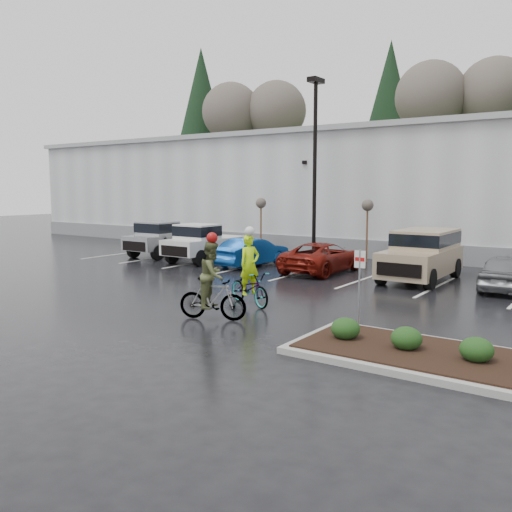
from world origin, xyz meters
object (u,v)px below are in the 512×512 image
Objects in this scene: pickup_white at (209,242)px; pickup_silver at (169,238)px; sapling_west at (261,206)px; cyclist_hivis at (250,281)px; fire_lane_sign at (359,280)px; lamppost at (315,150)px; car_grey at (506,272)px; sapling_mid at (368,209)px; car_red at (323,257)px; cyclist_olive at (213,289)px; suv_tan at (421,255)px; car_blue at (252,252)px.

pickup_silver is at bearing 172.53° from pickup_white.
sapling_west reaches higher than cyclist_hivis.
cyclist_hivis is at bearing 164.86° from fire_lane_sign.
car_grey is (9.79, -3.11, -5.00)m from lamppost.
sapling_west is at bearing 180.00° from sapling_mid.
sapling_mid is (6.50, 0.00, 0.00)m from sapling_west.
lamppost is 2.88× the size of sapling_mid.
sapling_west reaches higher than car_red.
cyclist_olive is (0.26, -2.20, 0.13)m from cyclist_hivis.
suv_tan is at bearing -43.75° from sapling_mid.
car_grey is (14.25, 0.02, -0.30)m from pickup_white.
pickup_silver is at bearing 179.42° from suv_tan.
pickup_silver is at bearing -135.07° from sapling_west.
sapling_mid is at bearing 21.80° from lamppost.
pickup_silver is 2.06× the size of cyclist_olive.
car_red is 1.92× the size of cyclist_olive.
lamppost reaches higher than cyclist_hivis.
sapling_mid reaches higher than car_red.
fire_lane_sign is at bearing -94.96° from cyclist_olive.
pickup_silver is at bearing -4.45° from car_grey.
car_red is at bearing -0.25° from pickup_white.
suv_tan reaches higher than car_blue.
pickup_silver is at bearing -160.70° from lamppost.
fire_lane_sign is (7.80, -11.80, -4.28)m from lamppost.
cyclist_olive is at bearing -105.48° from suv_tan.
fire_lane_sign is 0.53× the size of car_blue.
cyclist_olive is at bearing -41.50° from pickup_silver.
car_red is (-0.31, -4.15, -2.06)m from sapling_mid.
car_blue is at bearing 56.63° from cyclist_hivis.
pickup_white is at bearing -0.22° from car_blue.
sapling_mid is 0.77× the size of car_blue.
sapling_mid is at bearing 26.85° from cyclist_hivis.
lamppost is 1.77× the size of pickup_white.
lamppost is 3.65× the size of cyclist_olive.
sapling_mid is 13.92m from fire_lane_sign.
pickup_silver reaches higher than car_red.
car_red is 1.90× the size of cyclist_hivis.
sapling_mid is 0.66× the size of car_red.
car_grey reaches higher than car_red.
pickup_silver is (-10.21, -3.70, -1.75)m from sapling_mid.
car_blue and car_grey have the same top height.
fire_lane_sign is at bearing -67.51° from sapling_mid.
car_red is (6.19, -4.15, -2.06)m from sapling_west.
car_blue is 8.79m from cyclist_hivis.
sapling_mid is 0.80× the size of car_grey.
sapling_mid reaches higher than pickup_silver.
cyclist_olive reaches higher than pickup_silver.
fire_lane_sign is 0.55× the size of car_grey.
car_blue is (6.20, -0.70, -0.30)m from pickup_silver.
cyclist_hivis is (5.00, -7.23, 0.10)m from car_blue.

